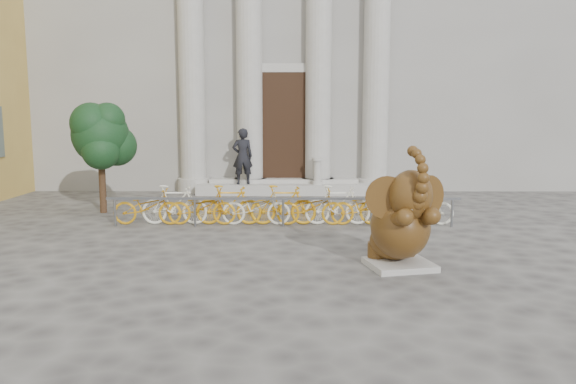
{
  "coord_description": "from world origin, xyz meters",
  "views": [
    {
      "loc": [
        0.28,
        -10.0,
        2.76
      ],
      "look_at": [
        0.2,
        1.9,
        1.1
      ],
      "focal_mm": 35.0,
      "sensor_mm": 36.0,
      "label": 1
    }
  ],
  "objects_px": {
    "tree": "(101,136)",
    "bike_rack": "(283,205)",
    "pedestrian": "(243,156)",
    "elephant_statue": "(402,224)"
  },
  "relations": [
    {
      "from": "elephant_statue",
      "to": "tree",
      "type": "relative_size",
      "value": 0.72
    },
    {
      "from": "tree",
      "to": "pedestrian",
      "type": "height_order",
      "value": "tree"
    },
    {
      "from": "elephant_statue",
      "to": "tree",
      "type": "height_order",
      "value": "tree"
    },
    {
      "from": "elephant_statue",
      "to": "bike_rack",
      "type": "relative_size",
      "value": 0.25
    },
    {
      "from": "bike_rack",
      "to": "tree",
      "type": "bearing_deg",
      "value": 161.66
    },
    {
      "from": "elephant_statue",
      "to": "tree",
      "type": "distance_m",
      "value": 9.3
    },
    {
      "from": "bike_rack",
      "to": "pedestrian",
      "type": "bearing_deg",
      "value": 105.52
    },
    {
      "from": "tree",
      "to": "bike_rack",
      "type": "bearing_deg",
      "value": -18.34
    },
    {
      "from": "bike_rack",
      "to": "elephant_statue",
      "type": "bearing_deg",
      "value": -61.41
    },
    {
      "from": "elephant_statue",
      "to": "bike_rack",
      "type": "height_order",
      "value": "elephant_statue"
    }
  ]
}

